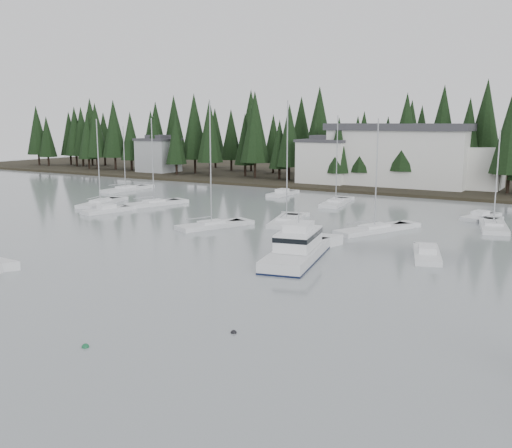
{
  "coord_description": "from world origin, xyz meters",
  "views": [
    {
      "loc": [
        25.67,
        -18.52,
        11.82
      ],
      "look_at": [
        -0.88,
        25.61,
        2.5
      ],
      "focal_mm": 40.0,
      "sensor_mm": 36.0,
      "label": 1
    }
  ],
  "objects_px": {
    "sailboat_0": "(154,205)",
    "sailboat_6": "(493,228)",
    "house_west": "(325,160)",
    "harbor_inn": "(411,156)",
    "sailboat_1": "(336,204)",
    "house_far_west": "(158,154)",
    "runabout_3": "(282,194)",
    "sailboat_11": "(126,190)",
    "cabin_cruiser_center": "(297,251)",
    "runabout_1": "(427,256)",
    "sailboat_9": "(100,204)",
    "sailboat_2": "(287,222)",
    "sailboat_7": "(211,227)",
    "runabout_0": "(107,211)",
    "runabout_4": "(480,218)",
    "sailboat_3": "(374,231)"
  },
  "relations": [
    {
      "from": "sailboat_0",
      "to": "sailboat_6",
      "type": "height_order",
      "value": "sailboat_0"
    },
    {
      "from": "house_west",
      "to": "harbor_inn",
      "type": "relative_size",
      "value": 0.32
    },
    {
      "from": "house_west",
      "to": "sailboat_0",
      "type": "xyz_separation_m",
      "value": [
        -10.29,
        -36.08,
        -4.58
      ]
    },
    {
      "from": "house_west",
      "to": "sailboat_1",
      "type": "distance_m",
      "value": 25.25
    },
    {
      "from": "house_far_west",
      "to": "runabout_3",
      "type": "relative_size",
      "value": 1.23
    },
    {
      "from": "sailboat_11",
      "to": "cabin_cruiser_center",
      "type": "bearing_deg",
      "value": -120.84
    },
    {
      "from": "sailboat_6",
      "to": "runabout_1",
      "type": "distance_m",
      "value": 18.11
    },
    {
      "from": "house_west",
      "to": "sailboat_9",
      "type": "height_order",
      "value": "sailboat_9"
    },
    {
      "from": "sailboat_2",
      "to": "sailboat_6",
      "type": "xyz_separation_m",
      "value": [
        21.32,
        9.18,
        -0.03
      ]
    },
    {
      "from": "sailboat_0",
      "to": "runabout_3",
      "type": "bearing_deg",
      "value": -11.53
    },
    {
      "from": "runabout_1",
      "to": "cabin_cruiser_center",
      "type": "bearing_deg",
      "value": 107.73
    },
    {
      "from": "sailboat_7",
      "to": "runabout_3",
      "type": "distance_m",
      "value": 29.88
    },
    {
      "from": "runabout_3",
      "to": "house_far_west",
      "type": "bearing_deg",
      "value": 65.89
    },
    {
      "from": "sailboat_2",
      "to": "harbor_inn",
      "type": "bearing_deg",
      "value": -19.13
    },
    {
      "from": "sailboat_9",
      "to": "sailboat_11",
      "type": "xyz_separation_m",
      "value": [
        -9.02,
        14.52,
        -0.01
      ]
    },
    {
      "from": "house_west",
      "to": "cabin_cruiser_center",
      "type": "xyz_separation_m",
      "value": [
        21.96,
        -54.51,
        -3.92
      ]
    },
    {
      "from": "house_west",
      "to": "runabout_3",
      "type": "bearing_deg",
      "value": -89.64
    },
    {
      "from": "sailboat_2",
      "to": "runabout_1",
      "type": "xyz_separation_m",
      "value": [
        18.61,
        -8.72,
        0.05
      ]
    },
    {
      "from": "sailboat_6",
      "to": "runabout_3",
      "type": "bearing_deg",
      "value": 56.02
    },
    {
      "from": "sailboat_1",
      "to": "sailboat_7",
      "type": "height_order",
      "value": "sailboat_7"
    },
    {
      "from": "harbor_inn",
      "to": "sailboat_1",
      "type": "xyz_separation_m",
      "value": [
        -3.42,
        -25.28,
        -5.7
      ]
    },
    {
      "from": "house_west",
      "to": "sailboat_7",
      "type": "distance_m",
      "value": 46.75
    },
    {
      "from": "sailboat_7",
      "to": "runabout_0",
      "type": "xyz_separation_m",
      "value": [
        -18.19,
        1.84,
        0.04
      ]
    },
    {
      "from": "sailboat_0",
      "to": "sailboat_9",
      "type": "xyz_separation_m",
      "value": [
        -6.9,
        -3.62,
        -0.01
      ]
    },
    {
      "from": "sailboat_9",
      "to": "sailboat_1",
      "type": "bearing_deg",
      "value": -74.57
    },
    {
      "from": "cabin_cruiser_center",
      "to": "runabout_3",
      "type": "height_order",
      "value": "cabin_cruiser_center"
    },
    {
      "from": "house_far_west",
      "to": "sailboat_0",
      "type": "xyz_separation_m",
      "value": [
        31.71,
        -38.08,
        -4.33
      ]
    },
    {
      "from": "house_west",
      "to": "sailboat_9",
      "type": "xyz_separation_m",
      "value": [
        -17.19,
        -39.7,
        -4.59
      ]
    },
    {
      "from": "house_far_west",
      "to": "sailboat_6",
      "type": "bearing_deg",
      "value": -22.83
    },
    {
      "from": "sailboat_11",
      "to": "sailboat_0",
      "type": "bearing_deg",
      "value": -123.9
    },
    {
      "from": "runabout_3",
      "to": "harbor_inn",
      "type": "bearing_deg",
      "value": -36.34
    },
    {
      "from": "house_far_west",
      "to": "sailboat_6",
      "type": "relative_size",
      "value": 0.74
    },
    {
      "from": "sailboat_9",
      "to": "runabout_4",
      "type": "height_order",
      "value": "sailboat_9"
    },
    {
      "from": "runabout_4",
      "to": "sailboat_3",
      "type": "bearing_deg",
      "value": 166.08
    },
    {
      "from": "sailboat_1",
      "to": "sailboat_3",
      "type": "distance_m",
      "value": 20.55
    },
    {
      "from": "sailboat_3",
      "to": "sailboat_0",
      "type": "bearing_deg",
      "value": 109.75
    },
    {
      "from": "cabin_cruiser_center",
      "to": "sailboat_0",
      "type": "height_order",
      "value": "sailboat_0"
    },
    {
      "from": "sailboat_0",
      "to": "runabout_1",
      "type": "xyz_separation_m",
      "value": [
        41.7,
        -11.87,
        0.06
      ]
    },
    {
      "from": "runabout_0",
      "to": "sailboat_9",
      "type": "bearing_deg",
      "value": 64.69
    },
    {
      "from": "house_west",
      "to": "sailboat_1",
      "type": "relative_size",
      "value": 0.73
    },
    {
      "from": "cabin_cruiser_center",
      "to": "sailboat_9",
      "type": "xyz_separation_m",
      "value": [
        -39.15,
        14.81,
        -0.67
      ]
    },
    {
      "from": "cabin_cruiser_center",
      "to": "sailboat_7",
      "type": "relative_size",
      "value": 0.82
    },
    {
      "from": "sailboat_2",
      "to": "runabout_0",
      "type": "relative_size",
      "value": 2.12
    },
    {
      "from": "harbor_inn",
      "to": "cabin_cruiser_center",
      "type": "height_order",
      "value": "harbor_inn"
    },
    {
      "from": "sailboat_6",
      "to": "runabout_4",
      "type": "xyz_separation_m",
      "value": [
        -2.36,
        5.57,
        0.07
      ]
    },
    {
      "from": "house_west",
      "to": "sailboat_0",
      "type": "relative_size",
      "value": 0.75
    },
    {
      "from": "cabin_cruiser_center",
      "to": "runabout_0",
      "type": "relative_size",
      "value": 1.73
    },
    {
      "from": "sailboat_1",
      "to": "sailboat_2",
      "type": "xyz_separation_m",
      "value": [
        1.17,
        -17.29,
        0.01
      ]
    },
    {
      "from": "house_far_west",
      "to": "runabout_3",
      "type": "xyz_separation_m",
      "value": [
        42.11,
        -18.91,
        -4.27
      ]
    },
    {
      "from": "cabin_cruiser_center",
      "to": "sailboat_11",
      "type": "distance_m",
      "value": 56.4
    }
  ]
}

